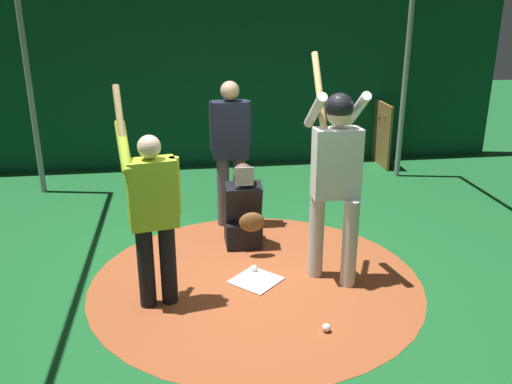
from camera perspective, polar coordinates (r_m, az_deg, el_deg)
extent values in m
plane|color=#195B28|center=(5.53, 0.00, -9.31)|extent=(25.42, 25.42, 0.00)
cylinder|color=#9E4C28|center=(5.53, 0.00, -9.28)|extent=(3.29, 3.29, 0.01)
cube|color=white|center=(5.52, 0.00, -9.20)|extent=(0.59, 0.59, 0.01)
cylinder|color=#BCBCC0|center=(5.35, 9.76, -5.35)|extent=(0.15, 0.15, 0.89)
cylinder|color=#BCBCC0|center=(5.48, 6.31, -4.51)|extent=(0.15, 0.15, 0.89)
cube|color=silver|center=(5.14, 8.42, 2.97)|extent=(0.22, 0.44, 0.67)
cylinder|color=silver|center=(5.18, 10.51, 8.46)|extent=(0.54, 0.09, 0.41)
cylinder|color=silver|center=(5.07, 6.20, 8.43)|extent=(0.54, 0.09, 0.41)
sphere|color=beige|center=(5.03, 8.69, 8.05)|extent=(0.23, 0.23, 0.23)
sphere|color=black|center=(5.02, 8.72, 8.75)|extent=(0.26, 0.26, 0.26)
cylinder|color=tan|center=(5.17, 6.65, 10.14)|extent=(0.54, 0.06, 0.73)
cube|color=black|center=(6.25, -1.37, -4.18)|extent=(0.40, 0.40, 0.30)
cube|color=black|center=(6.07, -1.35, -1.07)|extent=(0.31, 0.40, 0.49)
sphere|color=brown|center=(5.94, -1.36, 1.93)|extent=(0.23, 0.23, 0.23)
cube|color=gray|center=(5.84, -1.24, 1.62)|extent=(0.03, 0.20, 0.20)
ellipsoid|color=brown|center=(5.87, -0.44, -3.16)|extent=(0.12, 0.28, 0.22)
cylinder|color=#4C4C51|center=(6.71, -1.73, 0.09)|extent=(0.15, 0.15, 0.86)
cylinder|color=#4C4C51|center=(6.69, -3.43, 0.01)|extent=(0.15, 0.15, 0.86)
cube|color=#1E2338|center=(6.48, -2.68, 6.49)|extent=(0.22, 0.42, 0.68)
cylinder|color=#1E2338|center=(6.49, -0.91, 7.01)|extent=(0.09, 0.09, 0.57)
cylinder|color=#1E2338|center=(6.45, -4.48, 6.88)|extent=(0.09, 0.09, 0.57)
sphere|color=tan|center=(6.39, -2.75, 10.53)|extent=(0.22, 0.22, 0.22)
cylinder|color=black|center=(5.08, -9.16, -7.43)|extent=(0.15, 0.15, 0.78)
cylinder|color=black|center=(5.06, -11.41, -7.71)|extent=(0.15, 0.15, 0.78)
cube|color=#A9C52F|center=(4.79, -10.78, -0.16)|extent=(0.29, 0.45, 0.61)
cylinder|color=#A9C52F|center=(4.80, -8.44, 0.64)|extent=(0.09, 0.09, 0.52)
cylinder|color=#A9C52F|center=(4.75, -13.68, 4.64)|extent=(0.46, 0.17, 0.40)
sphere|color=beige|center=(4.67, -11.10, 4.66)|extent=(0.20, 0.20, 0.20)
cylinder|color=tan|center=(4.80, -13.89, 6.21)|extent=(0.47, 0.14, 0.74)
cube|color=#0C3D26|center=(9.06, -3.78, 12.25)|extent=(0.20, 9.42, 3.03)
cylinder|color=gray|center=(8.18, -22.73, 11.29)|extent=(0.08, 0.08, 3.39)
cylinder|color=gray|center=(8.61, 15.42, 12.44)|extent=(0.08, 0.08, 3.39)
cube|color=olive|center=(9.56, 12.57, 6.20)|extent=(1.18, 0.04, 1.05)
cylinder|color=olive|center=(10.05, 11.90, 6.36)|extent=(0.06, 0.16, 0.87)
cylinder|color=tan|center=(9.95, 12.12, 6.06)|extent=(0.06, 0.12, 0.82)
cylinder|color=tan|center=(9.83, 12.36, 6.02)|extent=(0.06, 0.18, 0.86)
cylinder|color=olive|center=(9.72, 12.60, 5.90)|extent=(0.06, 0.18, 0.88)
cylinder|color=tan|center=(9.62, 12.84, 5.67)|extent=(0.06, 0.13, 0.86)
cylinder|color=black|center=(9.51, 13.08, 5.35)|extent=(0.06, 0.19, 0.81)
cylinder|color=tan|center=(9.39, 13.36, 5.42)|extent=(0.06, 0.18, 0.90)
cylinder|color=olive|center=(9.29, 13.61, 5.17)|extent=(0.06, 0.20, 0.88)
cylinder|color=black|center=(9.18, 13.88, 4.92)|extent=(0.06, 0.12, 0.86)
sphere|color=white|center=(5.90, 9.76, -7.18)|extent=(0.07, 0.07, 0.07)
sphere|color=white|center=(4.80, 7.37, -13.86)|extent=(0.07, 0.07, 0.07)
sphere|color=white|center=(5.68, -0.20, -7.98)|extent=(0.07, 0.07, 0.07)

